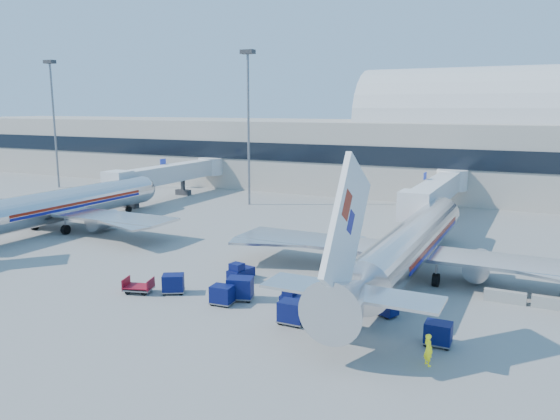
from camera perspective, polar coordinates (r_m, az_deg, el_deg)
The scene contains 20 objects.
ground at distance 47.64m, azimuth -0.03°, elevation -7.02°, with size 260.00×260.00×0.00m, color gray.
terminal at distance 102.58m, azimuth 7.10°, elevation 6.74°, with size 170.00×28.15×21.00m.
airliner_main at distance 47.72m, azimuth 13.27°, elevation -3.63°, with size 32.00×37.26×12.07m.
airliner_mid at distance 69.95m, azimuth -22.45°, elevation 0.37°, with size 32.00×37.26×12.07m.
jetbridge_near at distance 73.33m, azimuth 16.20°, elevation 1.99°, with size 4.40×27.50×6.25m.
jetbridge_mid at distance 90.53m, azimuth -10.98°, elevation 3.81°, with size 4.40×27.50×6.25m.
mast_far_west at distance 106.85m, azimuth -22.64°, elevation 10.07°, with size 2.00×1.20×22.60m.
mast_west at distance 81.27m, azimuth -3.34°, elevation 10.90°, with size 2.00×1.20×22.60m.
barrier_near at distance 44.97m, azimuth 22.45°, elevation -8.36°, with size 3.00×0.55×0.90m, color #9E9E96.
barrier_mid at distance 44.94m, azimuth 26.69°, elevation -8.72°, with size 3.00×0.55×0.90m, color #9E9E96.
tug_lead at distance 40.65m, azimuth 1.49°, elevation -9.24°, with size 2.23×1.20×1.42m.
tug_right at distance 39.93m, azimuth 10.59°, elevation -9.83°, with size 2.37×1.80×1.39m.
tug_left at distance 46.77m, azimuth -4.20°, elevation -6.47°, with size 1.61×2.60×1.58m.
cart_train_a at distance 42.12m, azimuth -4.18°, elevation -8.13°, with size 2.36×2.06×1.75m.
cart_train_b at distance 41.28m, azimuth -6.07°, elevation -8.78°, with size 1.77×1.41×1.47m.
cart_train_c at distance 44.27m, azimuth -11.09°, elevation -7.52°, with size 2.16×2.02×1.52m.
cart_solo_near at distance 37.61m, azimuth 1.29°, elevation -10.59°, with size 1.84×1.41×1.61m.
cart_solo_far at distance 35.82m, azimuth 16.21°, elevation -12.27°, with size 1.71×1.31×1.49m.
cart_open_red at distance 45.08m, azimuth -14.52°, elevation -7.87°, with size 2.53×2.10×0.58m.
ramp_worker at distance 33.10m, azimuth 15.23°, elevation -13.90°, with size 0.69×0.45×1.90m, color #D1E217.
Camera 1 is at (20.15, -40.66, 14.53)m, focal length 35.00 mm.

